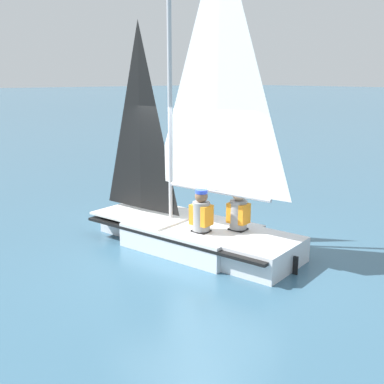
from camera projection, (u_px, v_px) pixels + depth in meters
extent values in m
plane|color=#38607A|center=(192.00, 247.00, 8.78)|extent=(260.00, 260.00, 0.00)
cube|color=silver|center=(192.00, 236.00, 8.73)|extent=(1.96, 2.45, 0.43)
cube|color=silver|center=(132.00, 220.00, 9.65)|extent=(1.01, 1.07, 0.43)
cube|color=silver|center=(267.00, 254.00, 7.81)|extent=(1.46, 1.17, 0.43)
cube|color=black|center=(192.00, 228.00, 8.70)|extent=(2.34, 4.11, 0.05)
cube|color=silver|center=(148.00, 213.00, 9.32)|extent=(1.75, 2.04, 0.04)
cylinder|color=#B7B7BC|center=(170.00, 81.00, 8.38)|extent=(0.08, 0.08, 5.03)
cylinder|color=#B7B7BC|center=(217.00, 192.00, 8.19)|extent=(0.51, 2.04, 0.07)
pyramid|color=white|center=(219.00, 62.00, 7.69)|extent=(0.47, 1.94, 4.19)
pyramid|color=black|center=(140.00, 118.00, 8.98)|extent=(0.34, 1.31, 3.50)
cube|color=black|center=(295.00, 265.00, 7.52)|extent=(0.05, 0.08, 0.30)
cube|color=black|center=(201.00, 242.00, 8.32)|extent=(0.29, 0.33, 0.45)
cylinder|color=gray|center=(201.00, 216.00, 8.21)|extent=(0.36, 0.36, 0.50)
cube|color=orange|center=(201.00, 215.00, 8.20)|extent=(0.33, 0.39, 0.35)
sphere|color=brown|center=(201.00, 196.00, 8.12)|extent=(0.22, 0.22, 0.22)
cylinder|color=blue|center=(201.00, 192.00, 8.10)|extent=(0.25, 0.25, 0.06)
cube|color=black|center=(238.00, 240.00, 8.42)|extent=(0.29, 0.33, 0.45)
cylinder|color=gray|center=(238.00, 214.00, 8.31)|extent=(0.36, 0.36, 0.50)
cube|color=orange|center=(238.00, 213.00, 8.30)|extent=(0.33, 0.39, 0.35)
sphere|color=tan|center=(239.00, 195.00, 8.22)|extent=(0.22, 0.22, 0.22)
cylinder|color=blue|center=(239.00, 190.00, 8.21)|extent=(0.25, 0.25, 0.06)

